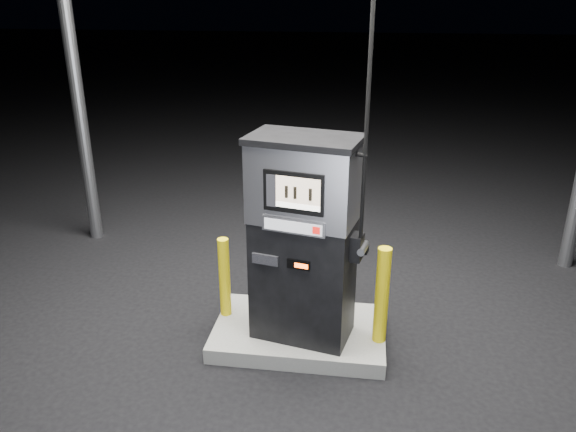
# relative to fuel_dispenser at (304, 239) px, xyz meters

# --- Properties ---
(ground) EXTENTS (80.00, 80.00, 0.00)m
(ground) POSITION_rel_fuel_dispenser_xyz_m (-0.04, 0.10, -1.11)
(ground) COLOR black
(ground) RESTS_ON ground
(pump_island) EXTENTS (1.60, 1.00, 0.15)m
(pump_island) POSITION_rel_fuel_dispenser_xyz_m (-0.04, 0.10, -1.03)
(pump_island) COLOR slate
(pump_island) RESTS_ON ground
(fuel_dispenser) EXTENTS (1.07, 0.73, 3.86)m
(fuel_dispenser) POSITION_rel_fuel_dispenser_xyz_m (0.00, 0.00, 0.00)
(fuel_dispenser) COLOR black
(fuel_dispenser) RESTS_ON pump_island
(bollard_left) EXTENTS (0.12, 0.12, 0.80)m
(bollard_left) POSITION_rel_fuel_dispenser_xyz_m (-0.78, 0.22, -0.55)
(bollard_left) COLOR yellow
(bollard_left) RESTS_ON pump_island
(bollard_right) EXTENTS (0.14, 0.14, 0.92)m
(bollard_right) POSITION_rel_fuel_dispenser_xyz_m (0.70, -0.02, -0.50)
(bollard_right) COLOR yellow
(bollard_right) RESTS_ON pump_island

